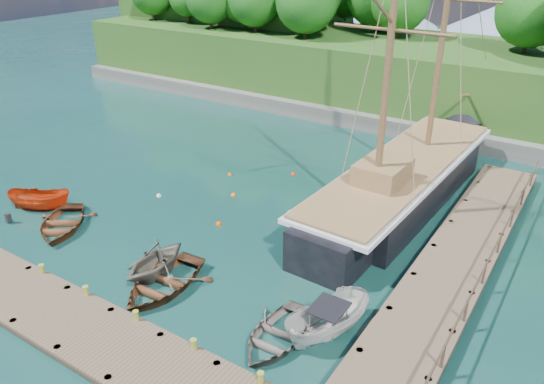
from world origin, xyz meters
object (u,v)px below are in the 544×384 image
Objects in this scene: rowboat_1 at (157,275)px; motorboat_orange at (42,210)px; rowboat_2 at (163,289)px; schooner at (401,186)px; rowboat_3 at (277,341)px; cabin_boat_white at (327,336)px; rowboat_0 at (62,229)px.

rowboat_1 is 10.33m from motorboat_orange.
schooner reaches higher than rowboat_2.
rowboat_3 is (6.15, -0.07, 0.00)m from rowboat_2.
rowboat_3 is at bearing -86.26° from schooner.
rowboat_3 is 2.05m from cabin_boat_white.
rowboat_2 is 7.80m from cabin_boat_white.
rowboat_0 is 1.18× the size of motorboat_orange.
rowboat_3 is 14.27m from schooner.
rowboat_0 is at bearing -134.75° from schooner.
schooner is at bearing 115.93° from cabin_boat_white.
rowboat_1 is 7.24m from rowboat_3.
schooner is at bearing 63.71° from rowboat_2.
cabin_boat_white is at bearing -118.28° from motorboat_orange.
rowboat_1 is at bearing -158.13° from cabin_boat_white.
motorboat_orange is 0.87× the size of cabin_boat_white.
motorboat_orange is at bearing 171.95° from rowboat_3.
schooner is at bearing 6.80° from rowboat_0.
rowboat_0 is 7.37m from rowboat_1.
rowboat_0 is 0.94× the size of rowboat_2.
schooner reaches higher than rowboat_3.
rowboat_3 is (14.57, -1.05, 0.00)m from rowboat_0.
rowboat_1 is 0.87× the size of rowboat_3.
rowboat_2 is 1.26× the size of motorboat_orange.
rowboat_3 is at bearing -6.07° from rowboat_1.
rowboat_1 is at bearing -123.12° from motorboat_orange.
rowboat_2 is at bearing -152.86° from cabin_boat_white.
rowboat_1 reaches higher than cabin_boat_white.
rowboat_1 is 1.23m from rowboat_2.
rowboat_1 is at bearing 172.38° from rowboat_3.
rowboat_0 is 1.07× the size of rowboat_3.
rowboat_2 is at bearing -42.56° from rowboat_0.
cabin_boat_white is (19.01, -0.52, 0.00)m from motorboat_orange.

